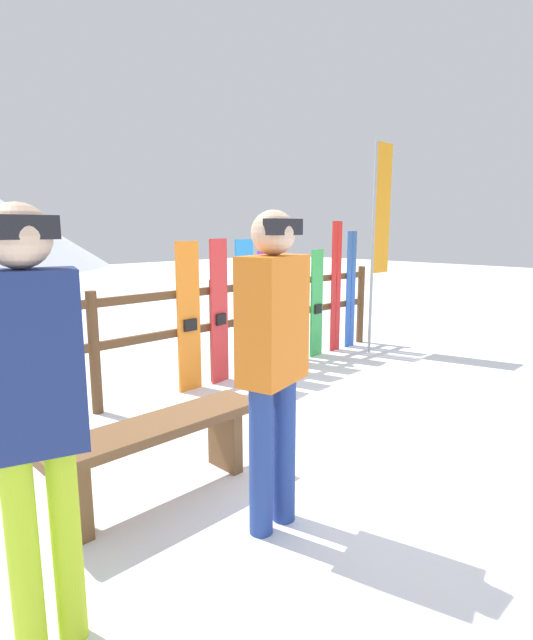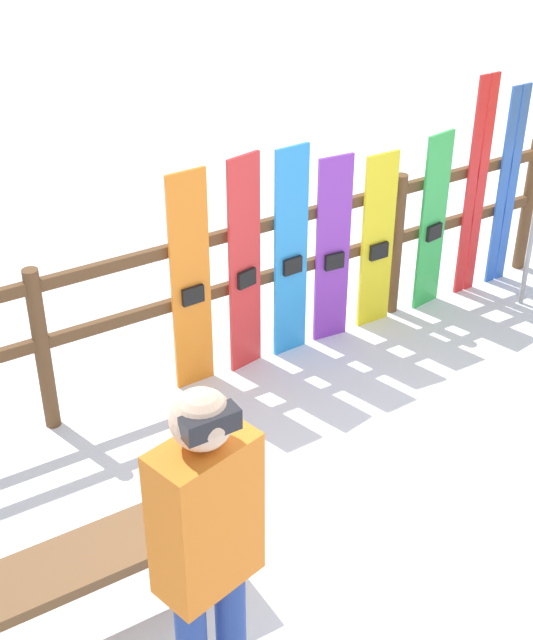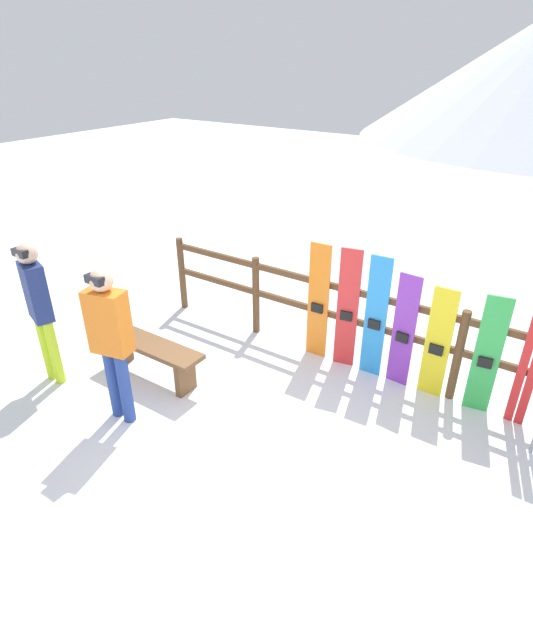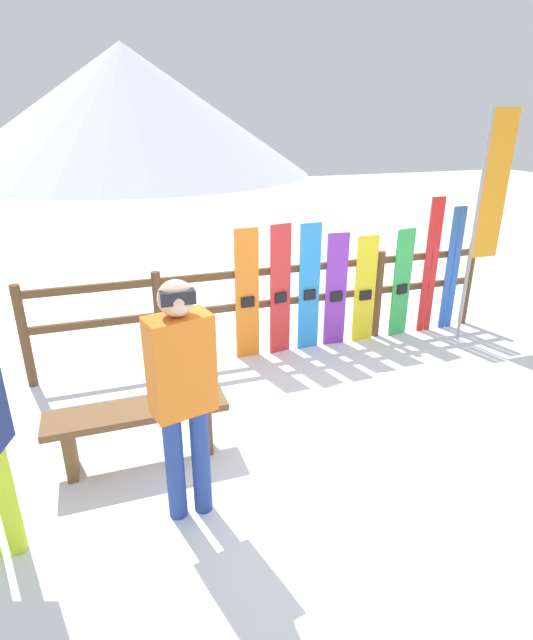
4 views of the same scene
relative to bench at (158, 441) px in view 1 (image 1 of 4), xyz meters
The scene contains 14 objects.
ground_plane 1.88m from the bench, 13.41° to the right, with size 40.00×40.00×0.00m, color white.
fence 2.46m from the bench, 42.79° to the left, with size 5.67×0.10×1.14m.
bench is the anchor object (origin of this frame).
person_orange 1.04m from the bench, 68.96° to the right, with size 0.45×0.32×1.78m.
person_navy 1.39m from the bench, 143.39° to the right, with size 0.41×0.31×1.78m.
snowboard_orange 2.18m from the bench, 48.55° to the left, with size 0.29×0.06×1.56m.
snowboard_red 2.46m from the bench, 41.30° to the left, with size 0.27×0.09×1.58m.
snowboard_blue 2.75m from the bench, 36.14° to the left, with size 0.27×0.06×1.57m.
snowboard_purple 3.03m from the bench, 32.12° to the left, with size 0.27×0.07×1.43m.
snowboard_yellow 3.38m from the bench, 28.45° to the left, with size 0.28×0.06×1.37m.
snowboard_green 3.85m from the bench, 24.69° to the left, with size 0.27×0.09×1.42m.
ski_pair_red 4.24m from the bench, 22.40° to the left, with size 0.20×0.02×1.78m.
ski_pair_blue 4.56m from the bench, 20.73° to the left, with size 0.20×0.02×1.65m.
rental_flag 4.64m from the bench, 15.69° to the left, with size 0.40×0.04×2.79m.
Camera 1 is at (-3.37, -2.14, 1.68)m, focal length 28.00 mm.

